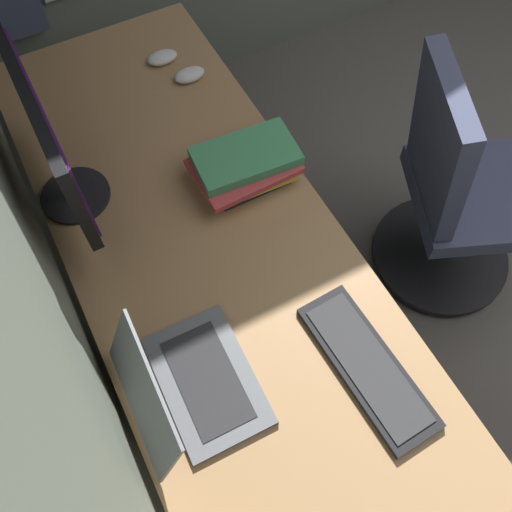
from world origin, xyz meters
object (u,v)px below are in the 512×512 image
keyboard_main (367,365)px  mouse_spare (162,58)px  drawer_pedestal (238,363)px  book_stack_near (245,165)px  mouse_main (190,75)px  laptop_leftmost (183,386)px  office_chair (453,198)px  monitor_primary (50,141)px

keyboard_main → mouse_spare: bearing=0.8°
drawer_pedestal → book_stack_near: 0.63m
drawer_pedestal → mouse_main: 0.96m
laptop_leftmost → keyboard_main: bearing=-110.1°
keyboard_main → book_stack_near: size_ratio=1.37×
mouse_spare → mouse_main: bearing=-158.2°
keyboard_main → book_stack_near: bearing=-0.5°
mouse_spare → book_stack_near: (-0.56, -0.02, 0.03)m
mouse_main → book_stack_near: book_stack_near is taller
mouse_spare → book_stack_near: 0.56m
laptop_leftmost → office_chair: 1.20m
office_chair → monitor_primary: bearing=70.8°
drawer_pedestal → mouse_main: mouse_main is taller
mouse_main → keyboard_main: bearing=178.4°
mouse_main → mouse_spare: size_ratio=1.00×
drawer_pedestal → book_stack_near: bearing=-31.2°
drawer_pedestal → laptop_leftmost: (-0.12, 0.19, 0.43)m
office_chair → book_stack_near: bearing=70.8°
monitor_primary → book_stack_near: 0.53m
drawer_pedestal → book_stack_near: book_stack_near is taller
office_chair → mouse_spare: bearing=41.8°
laptop_leftmost → mouse_main: 1.05m
keyboard_main → mouse_main: size_ratio=4.09×
mouse_spare → office_chair: size_ratio=0.11×
keyboard_main → office_chair: 0.87m
monitor_primary → mouse_spare: bearing=-48.0°
office_chair → drawer_pedestal: bearing=98.9°
mouse_main → book_stack_near: (-0.44, 0.02, 0.03)m
monitor_primary → office_chair: (-0.40, -1.16, -0.51)m
drawer_pedestal → monitor_primary: monitor_primary is taller
monitor_primary → laptop_leftmost: 0.70m
drawer_pedestal → laptop_leftmost: bearing=122.3°
monitor_primary → office_chair: 1.33m
laptop_leftmost → mouse_spare: bearing=-20.6°
book_stack_near → mouse_spare: bearing=2.4°
drawer_pedestal → office_chair: (0.15, -0.93, 0.11)m
laptop_leftmost → keyboard_main: laptop_leftmost is taller
drawer_pedestal → mouse_spare: mouse_spare is taller
mouse_main → office_chair: 1.00m
mouse_main → office_chair: (-0.69, -0.67, -0.29)m
book_stack_near → monitor_primary: bearing=70.7°
drawer_pedestal → keyboard_main: keyboard_main is taller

